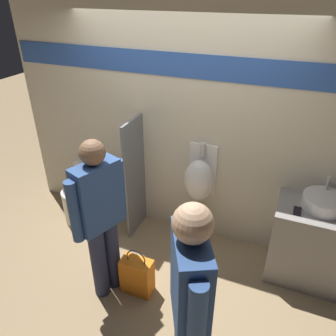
{
  "coord_description": "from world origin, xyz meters",
  "views": [
    {
      "loc": [
        1.13,
        -2.57,
        2.72
      ],
      "look_at": [
        0.0,
        0.17,
        1.05
      ],
      "focal_mm": 35.0,
      "sensor_mm": 36.0,
      "label": 1
    }
  ],
  "objects_px": {
    "sink_basin": "(325,202)",
    "cell_phone": "(297,211)",
    "toilet": "(81,198)",
    "shopping_bag": "(137,275)",
    "person_in_vest": "(189,307)",
    "urinal_near_counter": "(199,180)",
    "person_with_lanyard": "(100,216)"
  },
  "relations": [
    {
      "from": "sink_basin",
      "to": "cell_phone",
      "type": "distance_m",
      "value": 0.29
    },
    {
      "from": "urinal_near_counter",
      "to": "toilet",
      "type": "bearing_deg",
      "value": -172.79
    },
    {
      "from": "toilet",
      "to": "shopping_bag",
      "type": "relative_size",
      "value": 1.63
    },
    {
      "from": "toilet",
      "to": "person_in_vest",
      "type": "xyz_separation_m",
      "value": [
        1.98,
        -1.51,
        0.67
      ]
    },
    {
      "from": "sink_basin",
      "to": "person_with_lanyard",
      "type": "height_order",
      "value": "person_with_lanyard"
    },
    {
      "from": "sink_basin",
      "to": "shopping_bag",
      "type": "bearing_deg",
      "value": -149.79
    },
    {
      "from": "sink_basin",
      "to": "urinal_near_counter",
      "type": "distance_m",
      "value": 1.28
    },
    {
      "from": "toilet",
      "to": "shopping_bag",
      "type": "xyz_separation_m",
      "value": [
        1.22,
        -0.8,
        -0.09
      ]
    },
    {
      "from": "cell_phone",
      "to": "person_in_vest",
      "type": "relative_size",
      "value": 0.08
    },
    {
      "from": "sink_basin",
      "to": "person_with_lanyard",
      "type": "bearing_deg",
      "value": -151.93
    },
    {
      "from": "urinal_near_counter",
      "to": "person_with_lanyard",
      "type": "bearing_deg",
      "value": -118.68
    },
    {
      "from": "toilet",
      "to": "person_with_lanyard",
      "type": "bearing_deg",
      "value": -43.57
    },
    {
      "from": "toilet",
      "to": "person_in_vest",
      "type": "relative_size",
      "value": 0.5
    },
    {
      "from": "sink_basin",
      "to": "cell_phone",
      "type": "height_order",
      "value": "sink_basin"
    },
    {
      "from": "toilet",
      "to": "shopping_bag",
      "type": "distance_m",
      "value": 1.46
    },
    {
      "from": "sink_basin",
      "to": "person_in_vest",
      "type": "distance_m",
      "value": 1.81
    },
    {
      "from": "cell_phone",
      "to": "toilet",
      "type": "distance_m",
      "value": 2.62
    },
    {
      "from": "cell_phone",
      "to": "urinal_near_counter",
      "type": "distance_m",
      "value": 1.07
    },
    {
      "from": "person_in_vest",
      "to": "shopping_bag",
      "type": "xyz_separation_m",
      "value": [
        -0.76,
        0.71,
        -0.76
      ]
    },
    {
      "from": "sink_basin",
      "to": "shopping_bag",
      "type": "relative_size",
      "value": 0.78
    },
    {
      "from": "cell_phone",
      "to": "shopping_bag",
      "type": "distance_m",
      "value": 1.67
    },
    {
      "from": "urinal_near_counter",
      "to": "person_in_vest",
      "type": "relative_size",
      "value": 0.71
    },
    {
      "from": "cell_phone",
      "to": "shopping_bag",
      "type": "height_order",
      "value": "cell_phone"
    },
    {
      "from": "sink_basin",
      "to": "urinal_near_counter",
      "type": "bearing_deg",
      "value": 176.36
    },
    {
      "from": "sink_basin",
      "to": "cell_phone",
      "type": "xyz_separation_m",
      "value": [
        -0.23,
        -0.16,
        -0.06
      ]
    },
    {
      "from": "person_in_vest",
      "to": "shopping_bag",
      "type": "height_order",
      "value": "person_in_vest"
    },
    {
      "from": "sink_basin",
      "to": "person_with_lanyard",
      "type": "relative_size",
      "value": 0.25
    },
    {
      "from": "person_in_vest",
      "to": "person_with_lanyard",
      "type": "xyz_separation_m",
      "value": [
        -1.06,
        0.63,
        -0.05
      ]
    },
    {
      "from": "urinal_near_counter",
      "to": "toilet",
      "type": "xyz_separation_m",
      "value": [
        -1.52,
        -0.19,
        -0.52
      ]
    },
    {
      "from": "toilet",
      "to": "urinal_near_counter",
      "type": "bearing_deg",
      "value": 7.21
    },
    {
      "from": "cell_phone",
      "to": "shopping_bag",
      "type": "xyz_separation_m",
      "value": [
        -1.34,
        -0.75,
        -0.66
      ]
    },
    {
      "from": "cell_phone",
      "to": "toilet",
      "type": "height_order",
      "value": "toilet"
    }
  ]
}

